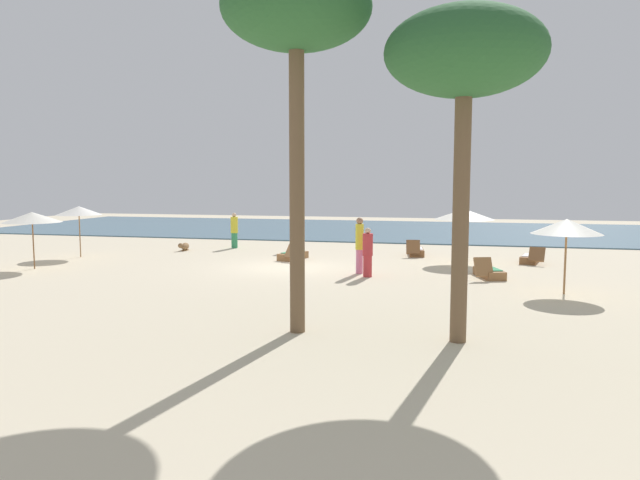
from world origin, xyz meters
TOP-DOWN VIEW (x-y plane):
  - ground_plane at (0.00, 0.00)m, footprint 60.00×60.00m
  - ocean_water at (0.00, 17.00)m, footprint 48.00×16.00m
  - umbrella_0 at (9.05, -3.04)m, footprint 1.93×1.93m
  - umbrella_1 at (-8.96, -2.49)m, footprint 2.04×2.04m
  - umbrella_2 at (6.28, 2.68)m, footprint 2.30×2.30m
  - umbrella_3 at (-9.37, 0.77)m, footprint 1.83×1.83m
  - lounger_0 at (4.32, 4.62)m, footprint 0.79×1.72m
  - lounger_1 at (7.09, -0.65)m, footprint 1.07×1.73m
  - lounger_2 at (-0.47, 2.13)m, footprint 1.03×1.78m
  - lounger_3 at (8.86, 3.37)m, footprint 0.96×1.79m
  - person_0 at (-1.25, 4.90)m, footprint 0.37×0.37m
  - person_1 at (-4.31, 5.39)m, footprint 0.48×0.48m
  - person_2 at (3.15, -1.42)m, footprint 0.39×0.39m
  - person_3 at (2.77, -0.78)m, footprint 0.40×0.40m
  - palm_0 at (2.79, -8.81)m, footprint 3.08×3.08m
  - palm_1 at (6.12, -8.79)m, footprint 3.09×3.09m
  - dog at (-6.18, 3.91)m, footprint 0.46×0.82m

SIDE VIEW (x-z plane):
  - ground_plane at x=0.00m, z-range 0.00..0.00m
  - ocean_water at x=0.00m, z-range 0.00..0.06m
  - lounger_3 at x=8.86m, z-range -0.16..0.52m
  - lounger_2 at x=-0.47m, z-range -0.17..0.52m
  - lounger_0 at x=4.32m, z-range -0.18..0.54m
  - lounger_1 at x=7.09m, z-range -0.19..0.55m
  - dog at x=-6.18m, z-range 0.01..0.38m
  - person_2 at x=3.15m, z-range 0.00..1.65m
  - person_1 at x=-4.31m, z-range 0.00..1.69m
  - person_0 at x=-1.25m, z-range 0.03..1.78m
  - person_3 at x=2.77m, z-range 0.05..2.00m
  - umbrella_1 at x=-8.96m, z-range 0.85..2.93m
  - umbrella_2 at x=6.28m, z-range 0.85..2.97m
  - umbrella_0 at x=9.05m, z-range 0.85..2.99m
  - umbrella_3 at x=-9.37m, z-range 0.89..3.03m
  - palm_1 at x=6.12m, z-range 2.30..8.81m
  - palm_0 at x=2.79m, z-range 2.79..10.33m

